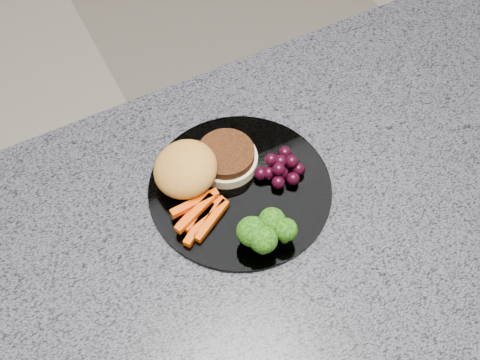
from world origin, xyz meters
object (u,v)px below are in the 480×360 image
(island_cabinet, at_px, (298,328))
(burger, at_px, (200,167))
(plate, at_px, (240,189))
(grape_bunch, at_px, (281,167))

(island_cabinet, xyz_separation_m, burger, (-0.13, 0.12, 0.50))
(island_cabinet, relative_size, plate, 4.62)
(grape_bunch, bearing_deg, island_cabinet, -68.08)
(plate, distance_m, burger, 0.06)
(island_cabinet, distance_m, plate, 0.49)
(burger, distance_m, grape_bunch, 0.11)
(island_cabinet, distance_m, burger, 0.53)
(burger, xyz_separation_m, grape_bunch, (0.10, -0.05, -0.01))
(island_cabinet, bearing_deg, grape_bunch, 111.92)
(burger, bearing_deg, grape_bunch, -34.00)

